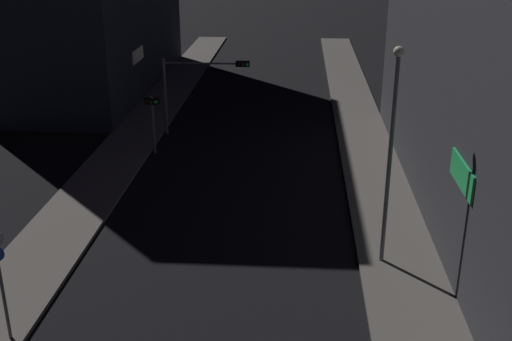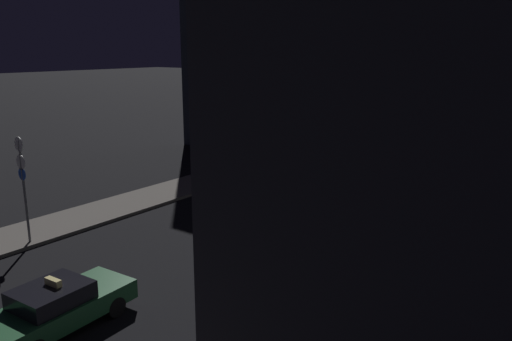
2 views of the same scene
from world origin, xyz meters
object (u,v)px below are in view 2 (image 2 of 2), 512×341
Objects in this scene: traffic_light_left_kerb at (274,136)px; street_lamp_near_block at (351,145)px; sign_pole_left at (23,178)px; taxi at (57,307)px; traffic_light_overhead at (328,117)px.

street_lamp_near_block is (11.02, -11.25, 2.38)m from traffic_light_left_kerb.
traffic_light_left_kerb is 15.93m from street_lamp_near_block.
sign_pole_left is (-0.68, -16.74, 0.52)m from traffic_light_left_kerb.
taxi is 10.59m from street_lamp_near_block.
taxi is at bearing -23.96° from sign_pole_left.
street_lamp_near_block reaches higher than taxi.
traffic_light_overhead is at bearing 121.35° from street_lamp_near_block.
taxi is 0.57× the size of street_lamp_near_block.
traffic_light_left_kerb is at bearing -121.92° from traffic_light_overhead.
street_lamp_near_block is (4.86, 8.53, 3.98)m from taxi.
street_lamp_near_block is at bearing 25.12° from sign_pole_left.
traffic_light_left_kerb is 0.73× the size of sign_pole_left.
traffic_light_left_kerb is (-6.16, 19.78, 1.60)m from taxi.
street_lamp_near_block is at bearing 60.29° from taxi.
street_lamp_near_block is (11.70, 5.49, 1.86)m from sign_pole_left.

